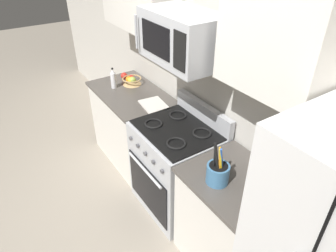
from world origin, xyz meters
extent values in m
plane|color=gray|center=(0.00, 0.00, 0.00)|extent=(16.00, 16.00, 0.00)
cube|color=beige|center=(0.00, 1.12, 1.30)|extent=(8.00, 0.10, 2.60)
cube|color=silver|center=(-0.92, 0.72, 0.44)|extent=(1.01, 0.61, 0.88)
cube|color=#4C4742|center=(-0.92, 0.72, 0.90)|extent=(1.05, 0.65, 0.03)
cube|color=#B2B5BA|center=(0.00, 0.72, 0.46)|extent=(0.76, 0.65, 0.91)
cube|color=black|center=(0.00, 0.39, 0.36)|extent=(0.67, 0.01, 0.51)
cylinder|color=#B2B5BA|center=(0.00, 0.37, 0.62)|extent=(0.57, 0.02, 0.02)
cube|color=black|center=(0.00, 0.72, 0.92)|extent=(0.73, 0.59, 0.02)
cube|color=#B2B5BA|center=(0.00, 1.02, 1.00)|extent=(0.76, 0.06, 0.18)
torus|color=black|center=(-0.18, 0.59, 0.93)|extent=(0.17, 0.17, 0.02)
torus|color=black|center=(0.18, 0.59, 0.93)|extent=(0.17, 0.17, 0.02)
torus|color=black|center=(-0.18, 0.86, 0.93)|extent=(0.17, 0.17, 0.02)
torus|color=black|center=(0.18, 0.86, 0.93)|extent=(0.17, 0.17, 0.02)
cylinder|color=#4C4C51|center=(-0.27, 0.39, 0.79)|extent=(0.04, 0.02, 0.04)
cylinder|color=#4C4C51|center=(-0.14, 0.39, 0.79)|extent=(0.04, 0.02, 0.04)
cylinder|color=#4C4C51|center=(0.00, 0.39, 0.79)|extent=(0.04, 0.02, 0.04)
cylinder|color=#4C4C51|center=(0.14, 0.39, 0.79)|extent=(0.04, 0.02, 0.04)
cylinder|color=#4C4C51|center=(0.27, 0.39, 0.79)|extent=(0.04, 0.02, 0.04)
cube|color=silver|center=(0.75, 0.72, 0.44)|extent=(0.68, 0.61, 0.88)
cube|color=#4C4742|center=(0.75, 0.72, 0.90)|extent=(0.72, 0.65, 0.03)
cube|color=#B2B5BA|center=(0.00, 0.76, 1.75)|extent=(0.69, 0.40, 0.38)
cube|color=black|center=(-0.06, 0.55, 1.75)|extent=(0.38, 0.01, 0.23)
cube|color=black|center=(0.25, 0.55, 1.75)|extent=(0.14, 0.01, 0.27)
cylinder|color=#B2B5BA|center=(-0.31, 0.53, 1.75)|extent=(0.02, 0.02, 0.27)
cube|color=silver|center=(0.75, 0.90, 1.94)|extent=(0.71, 0.34, 0.71)
cylinder|color=teal|center=(0.70, 0.59, 0.98)|extent=(0.16, 0.16, 0.15)
cylinder|color=black|center=(0.70, 0.59, 1.00)|extent=(0.13, 0.13, 0.13)
cylinder|color=black|center=(0.68, 0.56, 1.07)|extent=(0.03, 0.02, 0.27)
cylinder|color=black|center=(0.70, 0.56, 1.10)|extent=(0.08, 0.04, 0.31)
cylinder|color=blue|center=(0.71, 0.59, 1.09)|extent=(0.04, 0.08, 0.29)
cylinder|color=yellow|center=(0.72, 0.58, 1.08)|extent=(0.02, 0.06, 0.29)
cylinder|color=orange|center=(0.72, 0.58, 1.09)|extent=(0.03, 0.04, 0.30)
cone|color=tan|center=(-1.08, 0.84, 0.95)|extent=(0.22, 0.22, 0.07)
torus|color=tan|center=(-1.08, 0.84, 0.98)|extent=(0.22, 0.22, 0.02)
sphere|color=red|center=(-1.10, 0.84, 0.98)|extent=(0.08, 0.08, 0.08)
sphere|color=orange|center=(-1.09, 0.80, 0.97)|extent=(0.08, 0.08, 0.08)
sphere|color=yellow|center=(-1.07, 0.81, 0.97)|extent=(0.07, 0.07, 0.07)
sphere|color=#9EB74C|center=(-1.05, 0.83, 0.97)|extent=(0.08, 0.08, 0.08)
sphere|color=red|center=(-1.27, 0.83, 0.95)|extent=(0.08, 0.08, 0.08)
cube|color=silver|center=(-0.51, 0.78, 0.92)|extent=(0.33, 0.26, 0.02)
cylinder|color=silver|center=(-1.11, 0.62, 1.00)|extent=(0.06, 0.06, 0.17)
cone|color=silver|center=(-1.11, 0.62, 1.11)|extent=(0.06, 0.06, 0.05)
cylinder|color=black|center=(-1.11, 0.62, 1.14)|extent=(0.02, 0.02, 0.01)
camera|label=1|loc=(1.85, -0.59, 2.44)|focal=32.51mm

